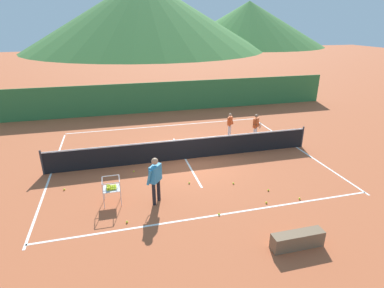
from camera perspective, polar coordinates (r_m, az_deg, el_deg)
name	(u,v)px	position (r m, az deg, el deg)	size (l,w,h in m)	color
ground_plane	(185,159)	(14.04, -1.24, -2.79)	(120.00, 120.00, 0.00)	#B25633
line_baseline_near	(218,215)	(10.26, 4.76, -12.95)	(11.37, 0.08, 0.01)	white
line_baseline_far	(166,126)	(18.57, -4.80, 3.39)	(11.37, 0.08, 0.01)	white
line_sideline_west	(51,173)	(14.01, -24.59, -4.96)	(0.08, 9.47, 0.01)	white
line_sideline_east	(296,147)	(16.21, 18.71, -0.53)	(0.08, 9.47, 0.01)	white
line_service_center	(185,159)	(14.04, -1.24, -2.78)	(0.08, 5.40, 0.01)	white
tennis_net	(185,149)	(13.84, -1.26, -0.91)	(11.98, 0.08, 1.05)	#333338
instructor	(155,176)	(10.44, -6.79, -5.94)	(0.59, 0.82, 1.68)	black
student_0	(230,122)	(16.81, 7.02, 4.00)	(0.45, 0.46, 1.26)	silver
student_1	(256,124)	(16.45, 11.74, 3.57)	(0.51, 0.71, 1.37)	silver
ball_cart	(111,187)	(10.90, -14.74, -7.78)	(0.58, 0.58, 0.90)	#B7B7BC
tennis_ball_0	(134,171)	(13.07, -10.68, -4.99)	(0.07, 0.07, 0.07)	yellow
tennis_ball_1	(127,222)	(10.08, -11.92, -13.90)	(0.07, 0.07, 0.07)	yellow
tennis_ball_2	(189,183)	(11.97, -0.52, -7.21)	(0.07, 0.07, 0.07)	yellow
tennis_ball_3	(266,203)	(11.09, 13.58, -10.46)	(0.07, 0.07, 0.07)	yellow
tennis_ball_4	(268,190)	(11.85, 13.92, -8.25)	(0.07, 0.07, 0.07)	yellow
tennis_ball_5	(64,189)	(12.49, -22.53, -7.75)	(0.07, 0.07, 0.07)	yellow
tennis_ball_6	(219,214)	(10.26, 5.02, -12.77)	(0.07, 0.07, 0.07)	yellow
tennis_ball_7	(233,183)	(12.06, 7.66, -7.20)	(0.07, 0.07, 0.07)	yellow
tennis_ball_8	(300,199)	(11.64, 19.26, -9.49)	(0.07, 0.07, 0.07)	yellow
windscreen_fence	(157,97)	(21.31, -6.40, 8.57)	(25.02, 0.08, 2.04)	#33753D
courtside_bench	(297,240)	(9.36, 18.88, -16.41)	(1.50, 0.36, 0.46)	brown
hill_0	(248,24)	(84.21, 10.37, 21.03)	(37.32, 37.32, 10.49)	#427A38
hill_1	(144,14)	(71.70, -8.84, 22.60)	(50.69, 50.69, 14.36)	#427A38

